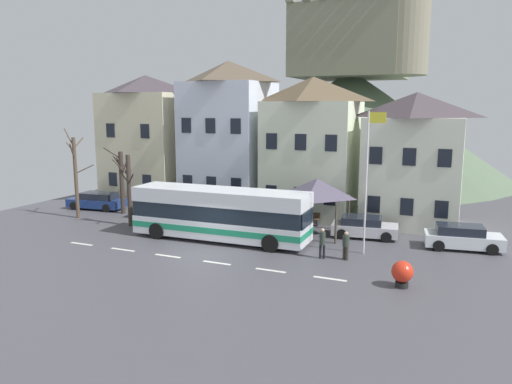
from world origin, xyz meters
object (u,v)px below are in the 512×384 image
Objects in this scene: townhouse_00 at (147,140)px; parked_car_02 at (462,237)px; bare_tree_02 at (122,181)px; public_bench at (308,218)px; hilltop_castle at (350,118)px; transit_bus at (220,215)px; bus_shelter at (317,188)px; pedestrian_00 at (346,245)px; townhouse_03 at (414,160)px; bare_tree_00 at (76,174)px; bare_tree_01 at (129,190)px; parked_car_01 at (97,201)px; harbour_buoy at (402,273)px; flagpole at (368,173)px; townhouse_02 at (312,148)px; parked_car_03 at (160,209)px; parked_car_00 at (364,227)px; townhouse_01 at (229,136)px; pedestrian_01 at (322,241)px.

townhouse_00 is 25.67m from parked_car_02.
townhouse_00 is 5.68m from bare_tree_02.
hilltop_castle is at bearing 96.45° from public_bench.
transit_bus is 6.31m from bus_shelter.
pedestrian_00 is (19.16, -9.46, -4.45)m from townhouse_00.
bare_tree_00 is (-22.46, -7.56, -1.27)m from townhouse_03.
bare_tree_01 is (-20.76, -2.96, 1.82)m from parked_car_02.
parked_car_01 is 3.04× the size of pedestrian_00.
bus_shelter is at bearing 35.01° from transit_bus.
bus_shelter is 2.96× the size of harbour_buoy.
harbour_buoy is 22.76m from bare_tree_02.
bare_tree_01 is (-17.41, -8.05, -1.97)m from townhouse_03.
bus_shelter is (-5.18, -5.18, -1.51)m from townhouse_03.
bare_tree_00 is (-13.23, -29.13, -3.57)m from hilltop_castle.
townhouse_00 is 21.44m from townhouse_03.
townhouse_02 is at bearing 124.55° from flagpole.
parked_car_03 is 16.29m from flagpole.
public_bench is (-1.27, 2.16, -2.49)m from bus_shelter.
parked_car_00 reaches higher than harbour_buoy.
harbour_buoy is (2.51, -4.47, -3.78)m from flagpole.
hilltop_castle is 30.30m from parked_car_01.
bare_tree_02 is (-18.88, 3.12, -1.97)m from flagpole.
townhouse_01 is 11.75m from bare_tree_00.
townhouse_00 is at bearing -176.89° from townhouse_01.
pedestrian_01 reaches higher than parked_car_03.
bus_shelter is 2.21× the size of public_bench.
townhouse_00 is at bearing 150.97° from harbour_buoy.
parked_car_02 is 2.86× the size of pedestrian_00.
harbour_buoy is (18.02, -7.62, 0.07)m from parked_car_03.
bare_tree_01 is at bearing -105.45° from hilltop_castle.
townhouse_01 reaches higher than bare_tree_00.
townhouse_02 is at bearing 20.47° from bare_tree_02.
townhouse_00 is 2.18× the size of bare_tree_01.
townhouse_02 is at bearing 25.90° from bare_tree_00.
townhouse_02 is 9.84m from flagpole.
bare_tree_00 is (-17.28, -2.39, 0.23)m from bus_shelter.
parked_car_01 is at bearing 170.52° from flagpole.
pedestrian_01 reaches higher than parked_car_02.
public_bench is (14.97, -2.78, -4.80)m from townhouse_00.
flagpole reaches higher than pedestrian_01.
parked_car_03 is 0.54× the size of flagpole.
public_bench is (-2.99, 6.96, -0.48)m from pedestrian_01.
pedestrian_01 is at bearing 148.71° from harbour_buoy.
parked_car_01 is (-9.33, -4.73, -5.08)m from townhouse_01.
flagpole is (12.46, -8.37, -1.27)m from townhouse_01.
pedestrian_01 is at bearing -152.38° from parked_car_02.
townhouse_02 is 5.81m from bus_shelter.
pedestrian_01 is at bearing -109.13° from townhouse_03.
townhouse_03 is at bearing 76.86° from pedestrian_00.
harbour_buoy is 24.11m from bare_tree_00.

